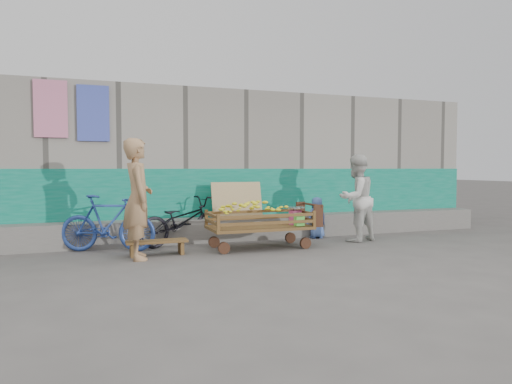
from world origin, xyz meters
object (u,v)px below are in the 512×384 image
object	(u,v)px
banana_cart	(258,217)
bench	(157,244)
child	(317,218)
bicycle_dark	(182,221)
vendor_man	(138,199)
bicycle_blue	(108,223)
woman	(356,198)

from	to	relation	value
banana_cart	bench	world-z (taller)	banana_cart
child	bicycle_dark	world-z (taller)	bicycle_dark
vendor_man	child	xyz separation A→B (m)	(3.59, 0.96, -0.52)
bicycle_blue	bench	bearing A→B (deg)	-109.83
bicycle_dark	banana_cart	bearing A→B (deg)	-141.51
bench	bicycle_blue	size ratio (longest dim) A/B	0.61
bicycle_blue	banana_cart	bearing A→B (deg)	-82.84
child	banana_cart	bearing A→B (deg)	22.71
bicycle_dark	bicycle_blue	distance (m)	1.31
banana_cart	bench	xyz separation A→B (m)	(-1.76, -0.05, -0.38)
banana_cart	vendor_man	xyz separation A→B (m)	(-2.07, -0.26, 0.38)
banana_cart	vendor_man	distance (m)	2.12
child	vendor_man	bearing A→B (deg)	13.11
bicycle_dark	bicycle_blue	bearing A→B (deg)	79.29
banana_cart	woman	bearing A→B (deg)	2.68
bench	bicycle_dark	distance (m)	1.01
vendor_man	woman	distance (m)	4.14
banana_cart	bench	size ratio (longest dim) A/B	1.99
banana_cart	child	size ratio (longest dim) A/B	2.34
bench	vendor_man	xyz separation A→B (m)	(-0.31, -0.21, 0.76)
banana_cart	bicycle_dark	world-z (taller)	bicycle_dark
bicycle_dark	child	bearing A→B (deg)	-110.77
bench	bicycle_dark	world-z (taller)	bicycle_dark
banana_cart	bicycle_dark	xyz separation A→B (m)	(-1.21, 0.75, -0.12)
bicycle_dark	vendor_man	bearing A→B (deg)	120.11
child	bench	bearing A→B (deg)	11.01
banana_cart	woman	distance (m)	2.08
banana_cart	child	bearing A→B (deg)	24.54
woman	banana_cart	bearing A→B (deg)	-12.61
vendor_man	bicycle_dark	xyz separation A→B (m)	(0.86, 1.02, -0.49)
bicycle_dark	bench	bearing A→B (deg)	126.02
vendor_man	bicycle_dark	world-z (taller)	vendor_man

